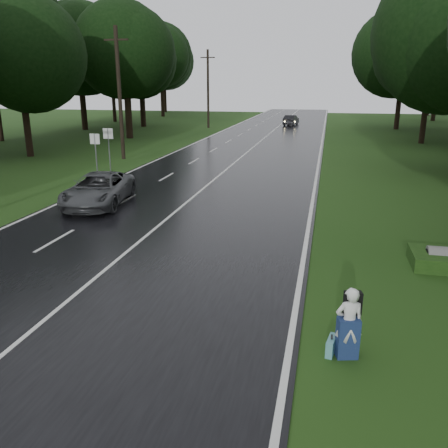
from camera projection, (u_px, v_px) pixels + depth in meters
The scene contains 17 objects.
ground at pixel (107, 270), 14.09m from camera, with size 160.00×160.00×0.00m, color #204013.
road at pixel (235, 163), 32.76m from camera, with size 12.00×140.00×0.04m, color black.
lane_center at pixel (235, 162), 32.75m from camera, with size 0.12×140.00×0.01m, color silver.
grey_car at pixel (99, 189), 21.28m from camera, with size 2.37×5.15×1.43m, color #414346.
far_car at pixel (291, 120), 61.50m from camera, with size 1.39×3.99×1.32m, color black.
hitchhiker at pixel (349, 325), 9.42m from camera, with size 0.64×0.61×1.56m.
suitcase at pixel (331, 346), 9.69m from camera, with size 0.14×0.50×0.36m, color teal.
culvert at pixel (447, 267), 14.31m from camera, with size 0.64×0.64×1.27m, color slate.
utility_pole_mid at pixel (124, 159), 34.59m from camera, with size 1.80×0.28×9.25m, color black, non-canonical shape.
utility_pole_far at pixel (208, 128), 58.45m from camera, with size 1.80×0.28×9.32m, color black, non-canonical shape.
road_sign_a at pixel (98, 176), 28.12m from camera, with size 0.62×0.10×2.57m, color white, non-canonical shape.
road_sign_b at pixel (111, 171), 29.76m from camera, with size 0.65×0.10×2.72m, color white, non-canonical shape.
tree_left_d at pixel (31, 156), 35.81m from camera, with size 8.18×8.18×12.78m, color black, non-canonical shape.
tree_left_e at pixel (130, 138), 47.61m from camera, with size 9.57×9.57×14.95m, color black, non-canonical shape.
tree_left_f at pixel (144, 126), 60.19m from camera, with size 8.91×8.91×13.92m, color black, non-canonical shape.
tree_right_e at pixel (421, 143), 43.49m from camera, with size 9.36×9.36×14.63m, color black, non-canonical shape.
tree_right_f at pixel (396, 129), 56.68m from camera, with size 9.39×9.39×14.68m, color black, non-canonical shape.
Camera 1 is at (6.31, -11.99, 5.45)m, focal length 37.11 mm.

